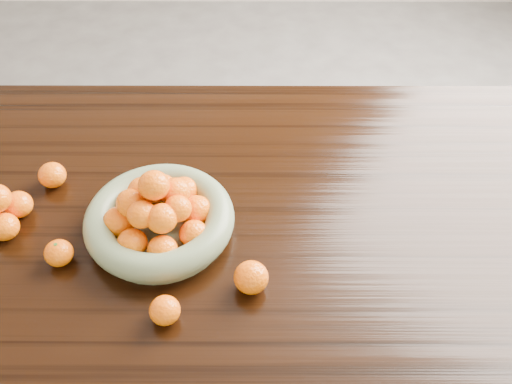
{
  "coord_description": "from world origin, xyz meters",
  "views": [
    {
      "loc": [
        0.02,
        -0.9,
        1.73
      ],
      "look_at": [
        0.02,
        -0.02,
        0.83
      ],
      "focal_mm": 40.0,
      "sensor_mm": 36.0,
      "label": 1
    }
  ],
  "objects_px": {
    "fruit_bowl": "(159,217)",
    "loose_orange_0": "(59,253)",
    "dining_table": "(247,235)",
    "orange_pyramid": "(1,210)"
  },
  "relations": [
    {
      "from": "fruit_bowl",
      "to": "orange_pyramid",
      "type": "bearing_deg",
      "value": 176.57
    },
    {
      "from": "fruit_bowl",
      "to": "dining_table",
      "type": "bearing_deg",
      "value": 18.44
    },
    {
      "from": "fruit_bowl",
      "to": "loose_orange_0",
      "type": "xyz_separation_m",
      "value": [
        -0.2,
        -0.09,
        -0.02
      ]
    },
    {
      "from": "orange_pyramid",
      "to": "fruit_bowl",
      "type": "bearing_deg",
      "value": -3.43
    },
    {
      "from": "orange_pyramid",
      "to": "loose_orange_0",
      "type": "height_order",
      "value": "orange_pyramid"
    },
    {
      "from": "orange_pyramid",
      "to": "loose_orange_0",
      "type": "xyz_separation_m",
      "value": [
        0.15,
        -0.11,
        -0.02
      ]
    },
    {
      "from": "dining_table",
      "to": "orange_pyramid",
      "type": "xyz_separation_m",
      "value": [
        -0.55,
        -0.04,
        0.13
      ]
    },
    {
      "from": "loose_orange_0",
      "to": "dining_table",
      "type": "bearing_deg",
      "value": 20.97
    },
    {
      "from": "orange_pyramid",
      "to": "loose_orange_0",
      "type": "bearing_deg",
      "value": -35.69
    },
    {
      "from": "dining_table",
      "to": "loose_orange_0",
      "type": "height_order",
      "value": "loose_orange_0"
    }
  ]
}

